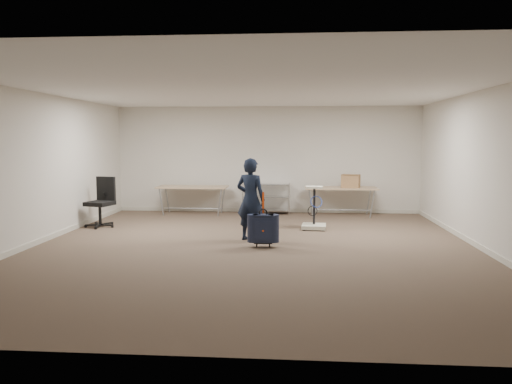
{
  "coord_description": "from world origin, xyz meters",
  "views": [
    {
      "loc": [
        0.72,
        -8.72,
        1.93
      ],
      "look_at": [
        0.03,
        0.3,
        0.98
      ],
      "focal_mm": 35.0,
      "sensor_mm": 36.0,
      "label": 1
    }
  ],
  "objects": [
    {
      "name": "suitcase",
      "position": [
        0.17,
        0.09,
        0.34
      ],
      "size": [
        0.37,
        0.23,
        1.0
      ],
      "color": "black",
      "rests_on": "ground"
    },
    {
      "name": "room_shell",
      "position": [
        0.0,
        1.38,
        0.05
      ],
      "size": [
        8.0,
        9.0,
        9.0
      ],
      "color": "beige",
      "rests_on": "ground"
    },
    {
      "name": "person",
      "position": [
        -0.11,
        0.71,
        0.79
      ],
      "size": [
        0.67,
        0.54,
        1.58
      ],
      "primitive_type": "imported",
      "rotation": [
        0.0,
        0.0,
        2.81
      ],
      "color": "black",
      "rests_on": "ground"
    },
    {
      "name": "cardboard_box",
      "position": [
        2.14,
        3.91,
        0.89
      ],
      "size": [
        0.51,
        0.43,
        0.33
      ],
      "primitive_type": "cube",
      "rotation": [
        0.0,
        0.0,
        -0.28
      ],
      "color": "#A26C4B",
      "rests_on": "folding_table_right"
    },
    {
      "name": "folding_table_left",
      "position": [
        -1.9,
        3.95,
        0.68
      ],
      "size": [
        1.8,
        0.75,
        0.73
      ],
      "color": "tan",
      "rests_on": "ground"
    },
    {
      "name": "folding_table_right",
      "position": [
        1.9,
        3.95,
        0.68
      ],
      "size": [
        1.8,
        0.75,
        0.73
      ],
      "color": "tan",
      "rests_on": "ground"
    },
    {
      "name": "ground",
      "position": [
        0.0,
        0.0,
        0.0
      ],
      "size": [
        9.0,
        9.0,
        0.0
      ],
      "primitive_type": "plane",
      "color": "#453729",
      "rests_on": "ground"
    },
    {
      "name": "equipment_cart",
      "position": [
        1.16,
        2.0,
        0.24
      ],
      "size": [
        0.55,
        0.55,
        0.93
      ],
      "color": "beige",
      "rests_on": "ground"
    },
    {
      "name": "office_chair",
      "position": [
        -3.56,
        1.98,
        0.33
      ],
      "size": [
        0.67,
        0.67,
        1.1
      ],
      "color": "black",
      "rests_on": "ground"
    },
    {
      "name": "wire_shelf",
      "position": [
        0.0,
        4.2,
        0.44
      ],
      "size": [
        1.22,
        0.47,
        0.8
      ],
      "color": "silver",
      "rests_on": "ground"
    }
  ]
}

